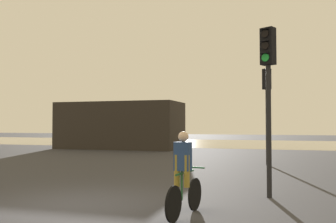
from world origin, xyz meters
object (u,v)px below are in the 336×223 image
object	(u,v)px
traffic_light_far_right	(267,98)
cyclist	(184,174)
distant_building	(120,125)
traffic_light_near_right	(268,79)

from	to	relation	value
traffic_light_far_right	cyclist	distance (m)	10.19
distant_building	traffic_light_far_right	bearing A→B (deg)	-38.04
distant_building	traffic_light_near_right	world-z (taller)	traffic_light_near_right
distant_building	cyclist	size ratio (longest dim) A/B	5.26
distant_building	traffic_light_near_right	distance (m)	19.68
traffic_light_near_right	distant_building	bearing A→B (deg)	-28.85
distant_building	traffic_light_near_right	size ratio (longest dim) A/B	2.18
traffic_light_near_right	cyclist	size ratio (longest dim) A/B	2.41
distant_building	traffic_light_far_right	size ratio (longest dim) A/B	2.13
traffic_light_far_right	cyclist	world-z (taller)	traffic_light_far_right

